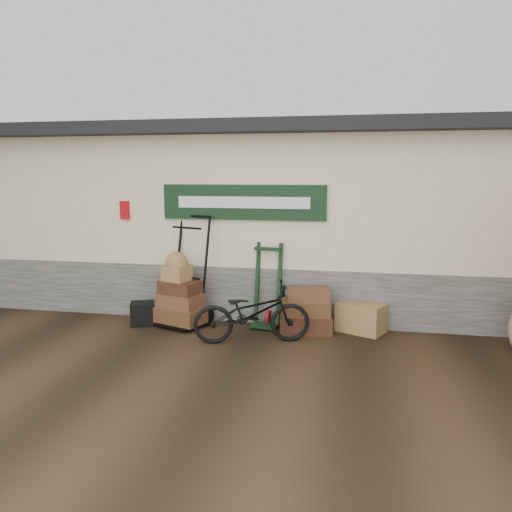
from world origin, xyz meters
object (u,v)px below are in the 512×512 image
Objects in this scene: black_trunk at (143,314)px; suitcase_stack at (306,310)px; bicycle at (252,310)px; porter_trolley at (188,270)px; green_barrow at (267,285)px; wicker_hamper at (361,317)px.

suitcase_stack is at bearing 3.09° from black_trunk.
suitcase_stack is 0.47× the size of bicycle.
porter_trolley reaches higher than black_trunk.
porter_trolley is 1.29m from green_barrow.
black_trunk is (-1.97, -0.32, -0.48)m from green_barrow.
bicycle is (-0.71, -0.63, 0.14)m from suitcase_stack.
black_trunk is (-2.60, -0.14, -0.16)m from suitcase_stack.
green_barrow is at bearing 164.17° from suitcase_stack.
porter_trolley is 1.35× the size of green_barrow.
porter_trolley reaches higher than wicker_hamper.
green_barrow is 1.52m from wicker_hamper.
bicycle is at bearing -138.49° from suitcase_stack.
green_barrow is at bearing 9.19° from black_trunk.
green_barrow reaches higher than bicycle.
green_barrow is at bearing 180.00° from wicker_hamper.
wicker_hamper is 1.76m from bicycle.
bicycle is at bearing -86.99° from green_barrow.
wicker_hamper is 3.44m from black_trunk.
bicycle is at bearing -14.53° from black_trunk.
black_trunk is at bearing -176.91° from suitcase_stack.
suitcase_stack is 2.14× the size of black_trunk.
bicycle is (-1.54, -0.81, 0.26)m from wicker_hamper.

